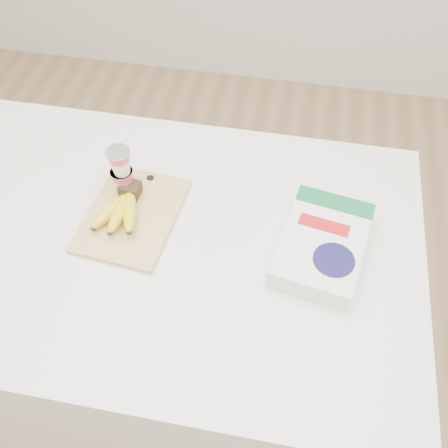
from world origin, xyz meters
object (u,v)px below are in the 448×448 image
(table, at_px, (176,326))
(cutting_board, at_px, (132,215))
(bananas, at_px, (122,208))
(cereal_box, at_px, (322,245))
(yogurt_stack, at_px, (121,170))

(table, xyz_separation_m, cutting_board, (-0.09, 0.05, 0.48))
(bananas, height_order, cereal_box, bananas)
(yogurt_stack, bearing_deg, cereal_box, -10.29)
(yogurt_stack, bearing_deg, cutting_board, -62.07)
(yogurt_stack, bearing_deg, table, -43.78)
(cutting_board, relative_size, yogurt_stack, 2.13)
(bananas, distance_m, yogurt_stack, 0.09)
(table, relative_size, cutting_board, 4.29)
(bananas, bearing_deg, table, -21.78)
(bananas, relative_size, cereal_box, 0.57)
(table, height_order, bananas, bananas)
(table, distance_m, cutting_board, 0.49)
(cutting_board, relative_size, cereal_box, 0.97)
(table, xyz_separation_m, cereal_box, (0.38, 0.03, 0.50))
(cutting_board, bearing_deg, cereal_box, 2.95)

